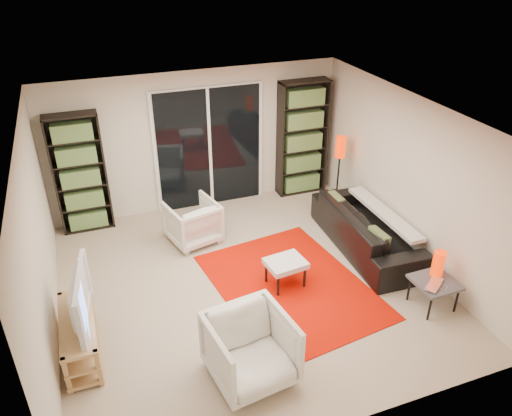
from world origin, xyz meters
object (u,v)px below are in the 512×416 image
object	(u,v)px
bookshelf_right	(302,138)
bookshelf_left	(80,174)
ottoman	(286,264)
sofa	(367,229)
side_table	(435,284)
tv_stand	(80,336)
armchair_back	(193,222)
floor_lamp	(340,155)
armchair_front	(251,349)

from	to	relation	value
bookshelf_right	bookshelf_left	bearing A→B (deg)	180.00
bookshelf_right	ottoman	xyz separation A→B (m)	(-1.41, -2.55, -0.71)
bookshelf_right	sofa	world-z (taller)	bookshelf_right
bookshelf_right	side_table	xyz separation A→B (m)	(0.21, -3.63, -0.69)
bookshelf_left	side_table	size ratio (longest dim) A/B	3.64
bookshelf_right	tv_stand	world-z (taller)	bookshelf_right
tv_stand	armchair_back	world-z (taller)	armchair_back
bookshelf_left	armchair_back	bearing A→B (deg)	-33.17
bookshelf_left	ottoman	world-z (taller)	bookshelf_left
armchair_back	floor_lamp	world-z (taller)	floor_lamp
armchair_front	side_table	distance (m)	2.64
bookshelf_right	armchair_back	bearing A→B (deg)	-156.78
tv_stand	bookshelf_right	bearing A→B (deg)	35.11
bookshelf_left	armchair_front	world-z (taller)	bookshelf_left
side_table	tv_stand	bearing A→B (deg)	170.59
bookshelf_left	armchair_back	xyz separation A→B (m)	(1.53, -1.00, -0.63)
armchair_back	bookshelf_left	bearing A→B (deg)	-46.74
bookshelf_right	sofa	xyz separation A→B (m)	(0.13, -2.12, -0.72)
tv_stand	floor_lamp	distance (m)	4.99
bookshelf_left	side_table	xyz separation A→B (m)	(4.06, -3.63, -0.62)
armchair_front	floor_lamp	bearing A→B (deg)	40.98
armchair_back	sofa	bearing A→B (deg)	141.86
tv_stand	armchair_front	world-z (taller)	armchair_front
floor_lamp	sofa	bearing A→B (deg)	-98.13
bookshelf_right	ottoman	distance (m)	3.00
bookshelf_left	sofa	size ratio (longest dim) A/B	0.87
bookshelf_right	floor_lamp	size ratio (longest dim) A/B	1.58
bookshelf_left	tv_stand	xyz separation A→B (m)	(-0.29, -2.91, -0.71)
bookshelf_right	tv_stand	xyz separation A→B (m)	(-4.14, -2.91, -0.79)
armchair_front	side_table	xyz separation A→B (m)	(2.62, 0.29, -0.04)
bookshelf_right	armchair_front	xyz separation A→B (m)	(-2.41, -3.92, -0.65)
bookshelf_left	armchair_front	size ratio (longest dim) A/B	2.24
side_table	bookshelf_right	bearing A→B (deg)	93.30
tv_stand	side_table	bearing A→B (deg)	-9.41
sofa	ottoman	xyz separation A→B (m)	(-1.55, -0.43, 0.01)
tv_stand	sofa	world-z (taller)	sofa
ottoman	side_table	xyz separation A→B (m)	(1.62, -1.08, 0.02)
sofa	armchair_back	size ratio (longest dim) A/B	3.01
bookshelf_left	tv_stand	distance (m)	3.01
armchair_back	ottoman	distance (m)	1.80
bookshelf_left	tv_stand	bearing A→B (deg)	-95.65
armchair_back	armchair_front	world-z (taller)	armchair_front
bookshelf_right	side_table	bearing A→B (deg)	-86.70
tv_stand	armchair_back	bearing A→B (deg)	46.51
armchair_front	bookshelf_right	bearing A→B (deg)	50.67
tv_stand	ottoman	xyz separation A→B (m)	(2.73, 0.36, 0.08)
armchair_front	side_table	size ratio (longest dim) A/B	1.63
armchair_back	side_table	xyz separation A→B (m)	(2.53, -2.63, 0.02)
tv_stand	armchair_back	distance (m)	2.64
armchair_back	side_table	bearing A→B (deg)	120.33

